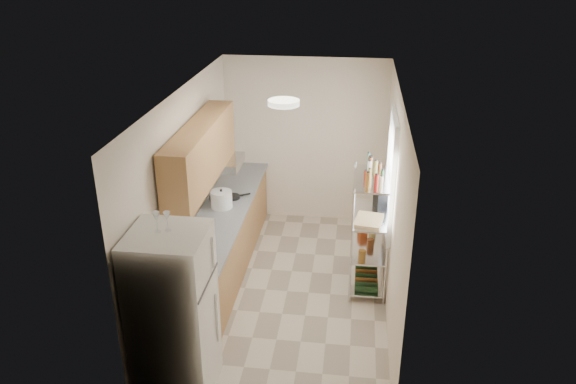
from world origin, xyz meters
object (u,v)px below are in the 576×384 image
object	(u,v)px
refrigerator	(174,313)
frying_pan_large	(220,197)
espresso_machine	(381,195)
cutting_board	(369,220)
rice_cooker	(221,199)

from	to	relation	value
refrigerator	frying_pan_large	size ratio (longest dim) A/B	6.05
frying_pan_large	espresso_machine	world-z (taller)	espresso_machine
cutting_board	espresso_machine	distance (m)	0.54
rice_cooker	cutting_board	bearing A→B (deg)	-11.39
frying_pan_large	refrigerator	bearing A→B (deg)	-106.55
refrigerator	rice_cooker	distance (m)	2.31
refrigerator	rice_cooker	world-z (taller)	refrigerator
refrigerator	rice_cooker	xyz separation A→B (m)	(-0.07, 2.31, 0.15)
rice_cooker	espresso_machine	size ratio (longest dim) A/B	1.07
cutting_board	espresso_machine	world-z (taller)	espresso_machine
rice_cooker	frying_pan_large	distance (m)	0.28
rice_cooker	espresso_machine	xyz separation A→B (m)	(2.09, 0.11, 0.13)
refrigerator	cutting_board	xyz separation A→B (m)	(1.86, 1.92, 0.16)
refrigerator	rice_cooker	size ratio (longest dim) A/B	6.09
frying_pan_large	espresso_machine	bearing A→B (deg)	-23.81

